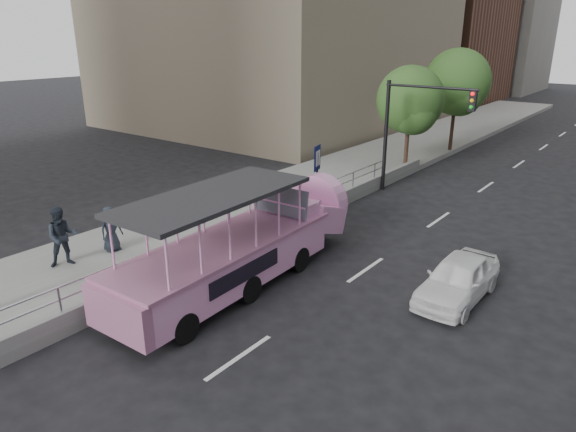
{
  "coord_description": "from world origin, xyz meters",
  "views": [
    {
      "loc": [
        8.19,
        -9.42,
        7.19
      ],
      "look_at": [
        -1.03,
        2.51,
        1.83
      ],
      "focal_mm": 32.0,
      "sensor_mm": 36.0,
      "label": 1
    }
  ],
  "objects_px": {
    "pedestrian_far": "(111,229)",
    "street_tree_near": "(411,103)",
    "traffic_signal": "(411,120)",
    "street_tree_far": "(458,85)",
    "pedestrian_mid": "(62,237)",
    "parking_sign": "(317,175)",
    "car": "(458,279)",
    "duck_boat": "(245,245)"
  },
  "relations": [
    {
      "from": "street_tree_near",
      "to": "street_tree_far",
      "type": "bearing_deg",
      "value": 88.09
    },
    {
      "from": "duck_boat",
      "to": "traffic_signal",
      "type": "relative_size",
      "value": 1.8
    },
    {
      "from": "pedestrian_far",
      "to": "parking_sign",
      "type": "relative_size",
      "value": 0.5
    },
    {
      "from": "car",
      "to": "street_tree_near",
      "type": "bearing_deg",
      "value": 121.87
    },
    {
      "from": "car",
      "to": "street_tree_far",
      "type": "bearing_deg",
      "value": 112.09
    },
    {
      "from": "duck_boat",
      "to": "pedestrian_mid",
      "type": "relative_size",
      "value": 4.88
    },
    {
      "from": "traffic_signal",
      "to": "street_tree_far",
      "type": "bearing_deg",
      "value": 98.43
    },
    {
      "from": "pedestrian_far",
      "to": "traffic_signal",
      "type": "distance_m",
      "value": 13.9
    },
    {
      "from": "parking_sign",
      "to": "street_tree_near",
      "type": "height_order",
      "value": "street_tree_near"
    },
    {
      "from": "pedestrian_mid",
      "to": "parking_sign",
      "type": "xyz_separation_m",
      "value": [
        3.38,
        8.98,
        0.64
      ]
    },
    {
      "from": "pedestrian_mid",
      "to": "pedestrian_far",
      "type": "xyz_separation_m",
      "value": [
        0.16,
        1.6,
        -0.19
      ]
    },
    {
      "from": "pedestrian_mid",
      "to": "street_tree_near",
      "type": "relative_size",
      "value": 0.34
    },
    {
      "from": "street_tree_near",
      "to": "street_tree_far",
      "type": "distance_m",
      "value": 6.02
    },
    {
      "from": "duck_boat",
      "to": "street_tree_far",
      "type": "bearing_deg",
      "value": 94.05
    },
    {
      "from": "car",
      "to": "street_tree_far",
      "type": "height_order",
      "value": "street_tree_far"
    },
    {
      "from": "duck_boat",
      "to": "car",
      "type": "xyz_separation_m",
      "value": [
        5.62,
        2.74,
        -0.52
      ]
    },
    {
      "from": "pedestrian_far",
      "to": "duck_boat",
      "type": "bearing_deg",
      "value": -69.41
    },
    {
      "from": "duck_boat",
      "to": "pedestrian_far",
      "type": "bearing_deg",
      "value": -160.74
    },
    {
      "from": "pedestrian_mid",
      "to": "traffic_signal",
      "type": "xyz_separation_m",
      "value": [
        4.67,
        14.52,
        2.24
      ]
    },
    {
      "from": "street_tree_near",
      "to": "traffic_signal",
      "type": "bearing_deg",
      "value": -65.02
    },
    {
      "from": "car",
      "to": "duck_boat",
      "type": "bearing_deg",
      "value": -153.41
    },
    {
      "from": "car",
      "to": "parking_sign",
      "type": "xyz_separation_m",
      "value": [
        -6.99,
        3.03,
        1.27
      ]
    },
    {
      "from": "parking_sign",
      "to": "traffic_signal",
      "type": "distance_m",
      "value": 5.92
    },
    {
      "from": "car",
      "to": "street_tree_far",
      "type": "xyz_separation_m",
      "value": [
        -7.09,
        18.01,
        3.68
      ]
    },
    {
      "from": "pedestrian_mid",
      "to": "street_tree_far",
      "type": "height_order",
      "value": "street_tree_far"
    },
    {
      "from": "duck_boat",
      "to": "pedestrian_far",
      "type": "distance_m",
      "value": 4.86
    },
    {
      "from": "traffic_signal",
      "to": "duck_boat",
      "type": "bearing_deg",
      "value": -89.63
    },
    {
      "from": "car",
      "to": "traffic_signal",
      "type": "bearing_deg",
      "value": 124.18
    },
    {
      "from": "car",
      "to": "street_tree_far",
      "type": "distance_m",
      "value": 19.7
    },
    {
      "from": "parking_sign",
      "to": "street_tree_far",
      "type": "bearing_deg",
      "value": 90.4
    },
    {
      "from": "parking_sign",
      "to": "pedestrian_far",
      "type": "bearing_deg",
      "value": -113.57
    },
    {
      "from": "pedestrian_far",
      "to": "traffic_signal",
      "type": "bearing_deg",
      "value": -17.91
    },
    {
      "from": "pedestrian_mid",
      "to": "parking_sign",
      "type": "distance_m",
      "value": 9.61
    },
    {
      "from": "car",
      "to": "pedestrian_far",
      "type": "xyz_separation_m",
      "value": [
        -10.21,
        -4.34,
        0.45
      ]
    },
    {
      "from": "pedestrian_far",
      "to": "pedestrian_mid",
      "type": "bearing_deg",
      "value": 175.53
    },
    {
      "from": "pedestrian_mid",
      "to": "car",
      "type": "bearing_deg",
      "value": -34.66
    },
    {
      "from": "duck_boat",
      "to": "car",
      "type": "distance_m",
      "value": 6.28
    },
    {
      "from": "traffic_signal",
      "to": "street_tree_near",
      "type": "distance_m",
      "value": 3.8
    },
    {
      "from": "duck_boat",
      "to": "pedestrian_mid",
      "type": "distance_m",
      "value": 5.73
    },
    {
      "from": "street_tree_far",
      "to": "parking_sign",
      "type": "bearing_deg",
      "value": -89.6
    },
    {
      "from": "pedestrian_far",
      "to": "street_tree_near",
      "type": "xyz_separation_m",
      "value": [
        2.91,
        16.35,
        2.75
      ]
    },
    {
      "from": "pedestrian_mid",
      "to": "pedestrian_far",
      "type": "bearing_deg",
      "value": 19.72
    }
  ]
}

